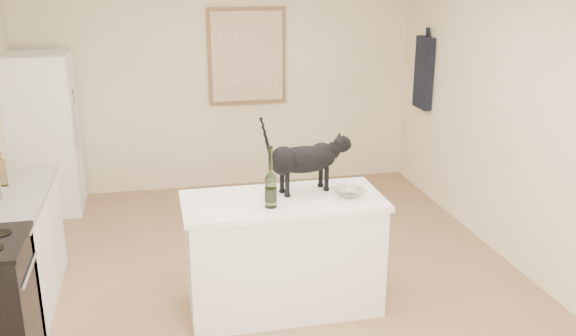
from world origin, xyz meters
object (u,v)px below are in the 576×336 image
at_px(glass_bowl, 349,193).
at_px(black_cat, 303,163).
at_px(fridge, 43,134).
at_px(wine_bottle, 271,181).

bearing_deg(glass_bowl, black_cat, 151.63).
relative_size(fridge, black_cat, 2.58).
bearing_deg(fridge, wine_bottle, -54.43).
distance_m(fridge, glass_bowl, 3.64).
bearing_deg(black_cat, glass_bowl, -40.10).
xyz_separation_m(black_cat, wine_bottle, (-0.30, -0.26, -0.03)).
bearing_deg(wine_bottle, black_cat, 40.83).
bearing_deg(wine_bottle, glass_bowl, 8.51).
relative_size(fridge, wine_bottle, 4.24).
height_order(black_cat, glass_bowl, black_cat).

